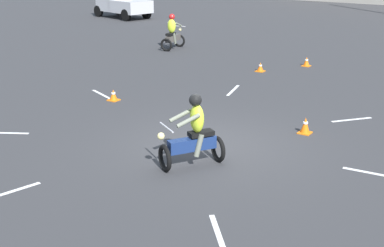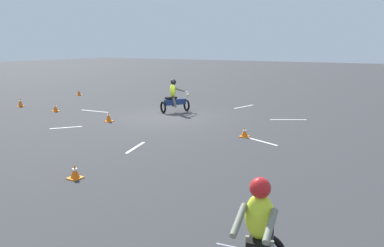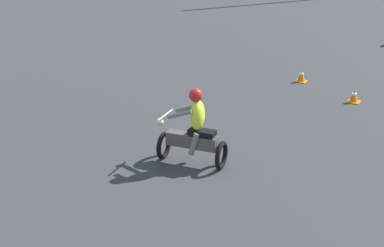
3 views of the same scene
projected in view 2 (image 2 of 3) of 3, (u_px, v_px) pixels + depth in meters
name	position (u px, v px, depth m)	size (l,w,h in m)	color
ground_plane	(167.00, 117.00, 17.55)	(120.00, 120.00, 0.00)	#333335
motorcycle_rider_foreground	(174.00, 98.00, 18.63)	(1.24, 1.51, 1.66)	black
motorcycle_rider_background	(257.00, 245.00, 4.95)	(0.81, 1.54, 1.66)	black
traffic_cone_near_left	(20.00, 102.00, 20.44)	(0.32, 0.32, 0.47)	orange
traffic_cone_mid_center	(75.00, 172.00, 9.45)	(0.32, 0.32, 0.36)	orange
traffic_cone_mid_left	(245.00, 132.00, 13.73)	(0.32, 0.32, 0.35)	orange
traffic_cone_far_right	(109.00, 117.00, 16.46)	(0.32, 0.32, 0.43)	orange
traffic_cone_far_center	(79.00, 92.00, 25.01)	(0.32, 0.32, 0.41)	orange
traffic_cone_far_left	(55.00, 108.00, 18.97)	(0.32, 0.32, 0.38)	orange
lane_stripe_e	(95.00, 111.00, 19.08)	(0.10, 1.73, 0.01)	silver
lane_stripe_ne	(66.00, 127.00, 15.30)	(0.10, 1.27, 0.01)	silver
lane_stripe_n	(135.00, 147.00, 12.34)	(0.10, 1.44, 0.01)	silver
lane_stripe_nw	(261.00, 141.00, 13.15)	(0.10, 1.49, 0.01)	silver
lane_stripe_sw	(288.00, 120.00, 16.92)	(0.10, 1.65, 0.01)	silver
lane_stripe_s	(244.00, 107.00, 20.45)	(0.10, 1.72, 0.01)	silver
lane_stripe_se	(167.00, 103.00, 21.70)	(0.10, 1.44, 0.01)	silver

